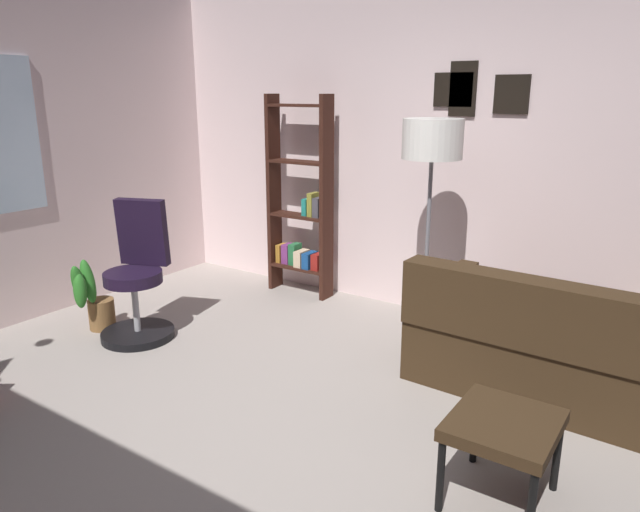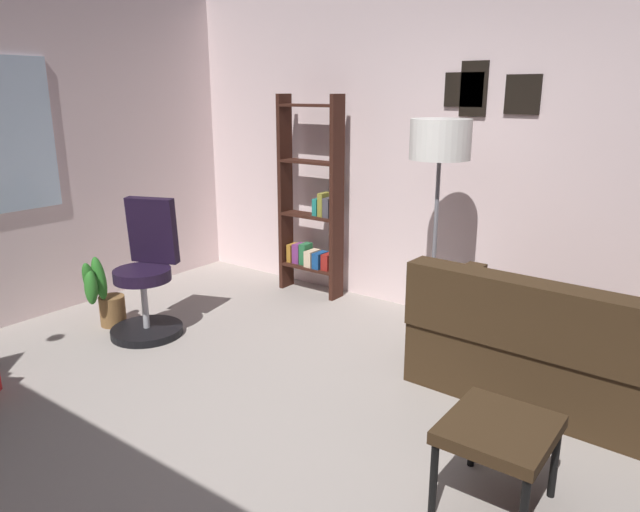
{
  "view_description": "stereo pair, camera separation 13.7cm",
  "coord_description": "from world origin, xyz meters",
  "px_view_note": "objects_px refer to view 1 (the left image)",
  "views": [
    {
      "loc": [
        -2.16,
        -1.5,
        1.87
      ],
      "look_at": [
        0.4,
        0.23,
        1.0
      ],
      "focal_mm": 32.88,
      "sensor_mm": 36.0,
      "label": 1
    },
    {
      "loc": [
        -2.09,
        -1.61,
        1.87
      ],
      "look_at": [
        0.4,
        0.23,
        1.0
      ],
      "focal_mm": 32.88,
      "sensor_mm": 36.0,
      "label": 2
    }
  ],
  "objects_px": {
    "bookshelf": "(301,209)",
    "floor_lamp": "(432,151)",
    "potted_plant": "(93,300)",
    "footstool": "(504,430)",
    "office_chair": "(138,284)",
    "couch": "(602,351)"
  },
  "relations": [
    {
      "from": "bookshelf",
      "to": "floor_lamp",
      "type": "distance_m",
      "value": 1.65
    },
    {
      "from": "floor_lamp",
      "to": "potted_plant",
      "type": "xyz_separation_m",
      "value": [
        -1.29,
        2.27,
        -1.2
      ]
    },
    {
      "from": "floor_lamp",
      "to": "footstool",
      "type": "bearing_deg",
      "value": -144.39
    },
    {
      "from": "footstool",
      "to": "potted_plant",
      "type": "relative_size",
      "value": 0.84
    },
    {
      "from": "office_chair",
      "to": "footstool",
      "type": "bearing_deg",
      "value": -96.77
    },
    {
      "from": "couch",
      "to": "potted_plant",
      "type": "bearing_deg",
      "value": 108.75
    },
    {
      "from": "couch",
      "to": "floor_lamp",
      "type": "bearing_deg",
      "value": 86.07
    },
    {
      "from": "footstool",
      "to": "couch",
      "type": "bearing_deg",
      "value": -8.3
    },
    {
      "from": "bookshelf",
      "to": "potted_plant",
      "type": "relative_size",
      "value": 3.03
    },
    {
      "from": "footstool",
      "to": "floor_lamp",
      "type": "relative_size",
      "value": 0.3
    },
    {
      "from": "footstool",
      "to": "bookshelf",
      "type": "height_order",
      "value": "bookshelf"
    },
    {
      "from": "office_chair",
      "to": "floor_lamp",
      "type": "relative_size",
      "value": 0.64
    },
    {
      "from": "couch",
      "to": "bookshelf",
      "type": "bearing_deg",
      "value": 79.52
    },
    {
      "from": "bookshelf",
      "to": "potted_plant",
      "type": "distance_m",
      "value": 1.97
    },
    {
      "from": "office_chair",
      "to": "potted_plant",
      "type": "relative_size",
      "value": 1.76
    },
    {
      "from": "footstool",
      "to": "bookshelf",
      "type": "relative_size",
      "value": 0.28
    },
    {
      "from": "office_chair",
      "to": "bookshelf",
      "type": "distance_m",
      "value": 1.65
    },
    {
      "from": "couch",
      "to": "footstool",
      "type": "bearing_deg",
      "value": 171.7
    },
    {
      "from": "couch",
      "to": "bookshelf",
      "type": "xyz_separation_m",
      "value": [
        0.5,
        2.72,
        0.53
      ]
    },
    {
      "from": "couch",
      "to": "office_chair",
      "type": "distance_m",
      "value": 3.34
    },
    {
      "from": "office_chair",
      "to": "potted_plant",
      "type": "height_order",
      "value": "office_chair"
    },
    {
      "from": "bookshelf",
      "to": "footstool",
      "type": "bearing_deg",
      "value": -127.02
    }
  ]
}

